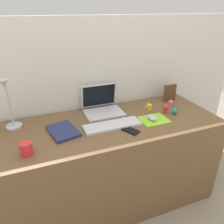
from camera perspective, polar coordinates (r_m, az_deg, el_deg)
name	(u,v)px	position (r m, az deg, el deg)	size (l,w,h in m)	color
ground_plane	(112,196)	(2.07, 0.06, -21.18)	(6.00, 6.00, 0.00)	gray
back_wall	(97,106)	(1.92, -3.85, 1.63)	(2.82, 0.05, 1.46)	silver
desk	(112,163)	(1.81, 0.07, -13.19)	(1.62, 0.64, 0.74)	brown
laptop	(102,105)	(1.77, -2.71, 1.84)	(0.30, 0.25, 0.21)	silver
keyboard	(112,125)	(1.55, 0.11, -3.54)	(0.41, 0.13, 0.02)	silver
mousepad	(154,120)	(1.68, 10.87, -1.97)	(0.21, 0.17, 0.00)	#8CDB33
mouse	(152,118)	(1.67, 10.43, -1.43)	(0.06, 0.10, 0.03)	silver
cell_phone	(130,130)	(1.51, 4.72, -4.77)	(0.06, 0.13, 0.01)	black
desk_lamp	(9,106)	(1.60, -25.20, 1.39)	(0.11, 0.14, 0.37)	#B7B7BC
notebook_pad	(63,131)	(1.52, -12.63, -4.88)	(0.17, 0.24, 0.02)	navy
picture_frame	(170,93)	(2.03, 14.85, 4.87)	(0.12, 0.02, 0.15)	brown
coffee_mug	(26,149)	(1.36, -21.48, -8.88)	(0.07, 0.07, 0.08)	red
toy_figurine_lime	(148,104)	(1.88, 9.33, 2.01)	(0.04, 0.04, 0.05)	#8CDB33
toy_figurine_yellow	(150,107)	(1.82, 9.83, 1.36)	(0.03, 0.03, 0.06)	yellow
toy_figurine_teal	(174,111)	(1.80, 15.98, 0.21)	(0.04, 0.04, 0.05)	teal
toy_figurine_red	(165,108)	(1.80, 13.76, 0.98)	(0.04, 0.04, 0.07)	red
toy_figurine_pink	(171,103)	(1.92, 15.09, 2.20)	(0.04, 0.04, 0.06)	pink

